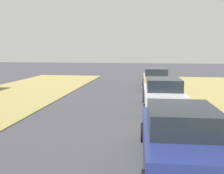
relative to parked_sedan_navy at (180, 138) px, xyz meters
The scene contains 3 objects.
parked_sedan_navy is the anchor object (origin of this frame).
parked_sedan_silver 6.28m from the parked_sedan_navy, 90.58° to the left, with size 2.06×4.45×1.57m.
parked_sedan_tan 13.22m from the parked_sedan_navy, 90.94° to the left, with size 2.06×4.45×1.57m.
Camera 1 is at (1.60, 1.69, 2.93)m, focal length 40.98 mm.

